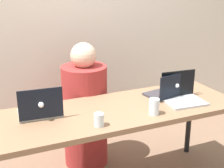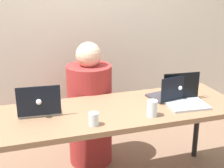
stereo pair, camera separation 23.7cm
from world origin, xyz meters
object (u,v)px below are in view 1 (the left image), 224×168
Objects in this scene: person_at_center at (85,112)px; water_glass_right at (154,108)px; water_glass_left at (99,121)px; laptop_back_right at (169,91)px; laptop_back_left at (40,110)px; laptop_front_right at (182,95)px.

water_glass_right is (0.29, -0.73, 0.28)m from person_at_center.
water_glass_right reaches higher than water_glass_left.
person_at_center is 0.80m from laptop_back_right.
person_at_center is 0.83m from water_glass_right.
laptop_back_right is 0.42m from water_glass_right.
laptop_back_right reaches higher than water_glass_left.
person_at_center is 0.80m from water_glass_left.
water_glass_left is (-0.75, -0.29, -0.01)m from laptop_back_right.
laptop_back_right is 4.29× the size of water_glass_left.
laptop_back_right is at bearing 41.41° from water_glass_right.
laptop_back_left reaches higher than laptop_front_right.
laptop_front_right is 3.55× the size of water_glass_left.
water_glass_left is (0.33, -0.31, -0.01)m from laptop_back_left.
person_at_center is at bearing -133.79° from laptop_back_left.
water_glass_right is at bearing 98.69° from person_at_center.
laptop_front_right is at bearing 90.83° from laptop_back_right.
laptop_front_right is at bearing 175.89° from laptop_back_left.
person_at_center is 3.01× the size of laptop_back_right.
laptop_back_left is at bearing 159.05° from water_glass_right.
water_glass_right is (-0.31, -0.27, 0.01)m from laptop_back_right.
laptop_back_right is 1.08m from laptop_back_left.
laptop_back_left reaches higher than water_glass_right.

